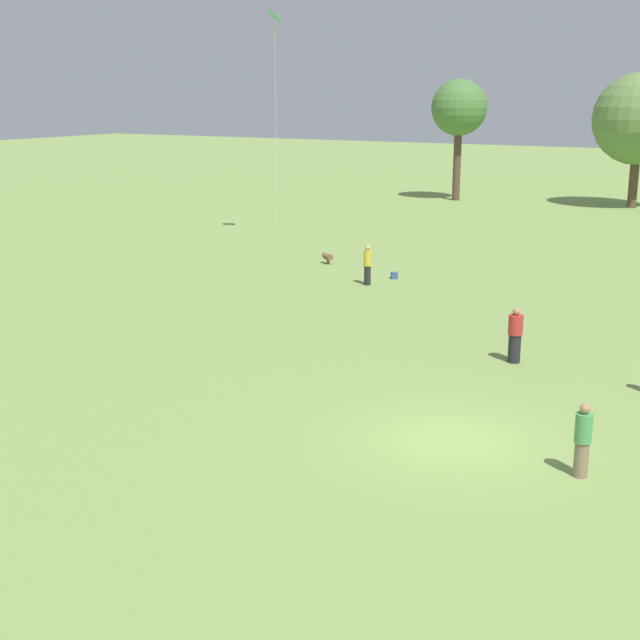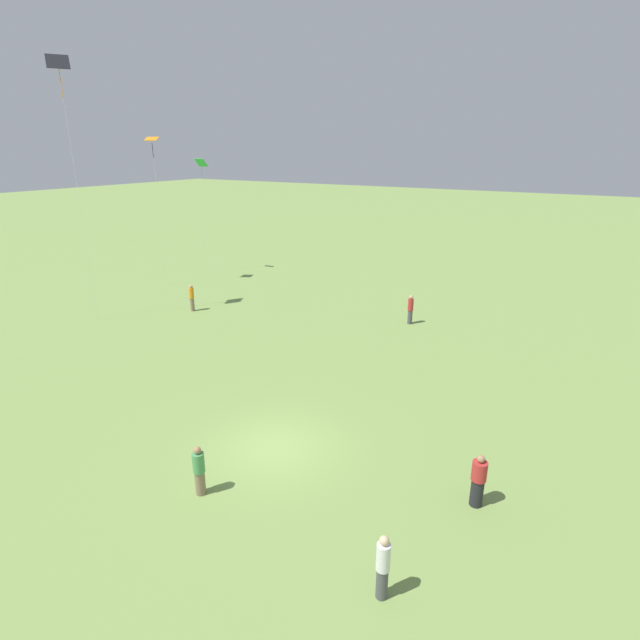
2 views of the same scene
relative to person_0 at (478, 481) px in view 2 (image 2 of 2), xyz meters
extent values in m
plane|color=#7A994C|center=(0.73, -7.18, -0.88)|extent=(240.00, 240.00, 0.00)
cylinder|color=#232328|center=(0.00, 0.00, -0.42)|extent=(0.56, 0.56, 0.92)
cylinder|color=#B72D2D|center=(0.00, 0.00, 0.36)|extent=(0.66, 0.66, 0.63)
sphere|color=#A87A56|center=(0.00, 0.00, 0.79)|extent=(0.24, 0.24, 0.24)
cylinder|color=#4C4C51|center=(-14.83, -7.98, -0.44)|extent=(0.41, 0.41, 0.87)
cylinder|color=#B72D2D|center=(-14.83, -7.98, 0.37)|extent=(0.48, 0.48, 0.75)
sphere|color=tan|center=(-14.83, -7.98, 0.87)|extent=(0.24, 0.24, 0.24)
cylinder|color=#847056|center=(4.01, -7.70, -0.46)|extent=(0.43, 0.43, 0.82)
cylinder|color=#4C9956|center=(4.01, -7.70, 0.28)|extent=(0.51, 0.51, 0.67)
sphere|color=#A87A56|center=(4.01, -7.70, 0.74)|extent=(0.24, 0.24, 0.24)
cylinder|color=#4C4C51|center=(4.59, -1.12, -0.44)|extent=(0.35, 0.35, 0.87)
cylinder|color=white|center=(4.59, -1.12, 0.37)|extent=(0.41, 0.41, 0.74)
sphere|color=beige|center=(4.59, -1.12, 0.86)|extent=(0.24, 0.24, 0.24)
cylinder|color=#847056|center=(-9.68, -21.56, -0.42)|extent=(0.35, 0.35, 0.91)
cylinder|color=orange|center=(-9.68, -21.56, 0.38)|extent=(0.41, 0.41, 0.69)
sphere|color=tan|center=(-9.68, -21.56, 0.85)|extent=(0.24, 0.24, 0.24)
cube|color=orange|center=(-13.51, -28.20, 10.22)|extent=(1.20, 1.21, 0.29)
cylinder|color=black|center=(-13.51, -28.20, 9.43)|extent=(0.04, 0.04, 1.04)
cylinder|color=silver|center=(-13.51, -28.20, 4.67)|extent=(0.01, 0.01, 11.10)
cube|color=green|center=(-18.42, -28.19, 8.42)|extent=(0.78, 0.98, 0.64)
cylinder|color=green|center=(-18.42, -28.19, 7.67)|extent=(0.04, 0.04, 0.95)
cylinder|color=silver|center=(-18.42, -28.19, 3.77)|extent=(0.01, 0.01, 9.30)
cube|color=black|center=(-5.24, -25.61, 14.09)|extent=(1.48, 1.39, 0.83)
cylinder|color=orange|center=(-5.24, -25.61, 12.97)|extent=(0.04, 0.04, 1.52)
cylinder|color=silver|center=(-5.24, -25.61, 6.61)|extent=(0.01, 0.01, 14.96)
camera|label=1|loc=(8.11, -26.64, 7.52)|focal=50.00mm
camera|label=2|loc=(13.44, 2.43, 9.66)|focal=28.00mm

